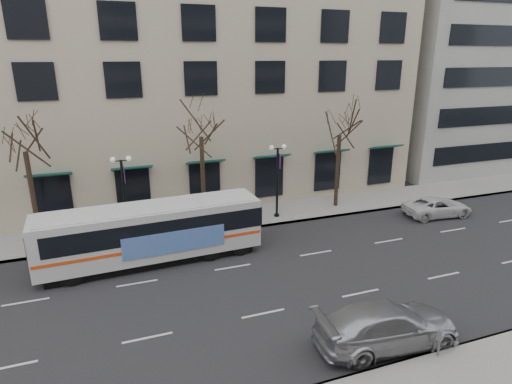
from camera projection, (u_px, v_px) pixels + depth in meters
name	position (u px, v px, depth m)	size (l,w,h in m)	color
ground	(247.00, 288.00, 20.92)	(160.00, 160.00, 0.00)	black
sidewalk_far	(272.00, 213.00, 30.57)	(80.00, 4.00, 0.15)	gray
building_hotel	(142.00, 41.00, 35.40)	(40.00, 20.00, 24.00)	#BDAC90
tree_far_left	(23.00, 135.00, 23.51)	(3.60, 3.60, 8.34)	black
tree_far_mid	(201.00, 122.00, 26.68)	(3.60, 3.60, 8.55)	black
tree_far_right	(340.00, 121.00, 30.07)	(3.60, 3.60, 8.06)	black
lamp_post_left	(124.00, 193.00, 25.74)	(1.22, 0.45, 5.21)	black
lamp_post_right	(277.00, 178.00, 28.98)	(1.22, 0.45, 5.21)	black
city_bus	(153.00, 231.00, 23.18)	(11.99, 3.13, 3.22)	silver
silver_car	(387.00, 325.00, 16.65)	(2.36, 5.81, 1.69)	#B2B4BA
white_pickup	(437.00, 207.00, 30.16)	(2.21, 4.79, 1.33)	silver
pay_station	(440.00, 337.00, 15.72)	(0.29, 0.25, 1.17)	slate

